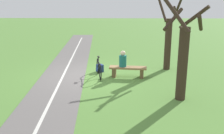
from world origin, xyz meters
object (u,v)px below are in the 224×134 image
bench (128,70)px  person_seated (123,60)px  backpack (100,68)px  tree_by_path (183,56)px  bicycle (99,68)px  tree_mid_field (168,39)px

bench → person_seated: 0.52m
person_seated → backpack: bearing=-30.8°
bench → tree_by_path: (-1.73, 2.52, 1.21)m
bench → bicycle: size_ratio=0.99×
bicycle → tree_mid_field: 3.74m
bicycle → tree_mid_field: size_ratio=0.48×
person_seated → bench: bearing=-180.0°
person_seated → backpack: size_ratio=1.79×
backpack → tree_by_path: bearing=132.5°
bicycle → tree_mid_field: tree_mid_field is taller
backpack → bench: bearing=148.5°
person_seated → backpack: 1.48m
bench → tree_mid_field: bearing=-140.2°
person_seated → tree_by_path: size_ratio=0.21×
bench → tree_mid_field: (-2.00, -1.38, 1.18)m
bicycle → tree_by_path: 4.13m
person_seated → backpack: (1.09, -0.79, -0.61)m
tree_by_path → tree_mid_field: size_ratio=0.96×
person_seated → tree_by_path: (-1.96, 2.54, 0.75)m
tree_by_path → tree_mid_field: tree_mid_field is taller
backpack → tree_mid_field: bearing=-170.2°
person_seated → bicycle: bearing=4.1°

